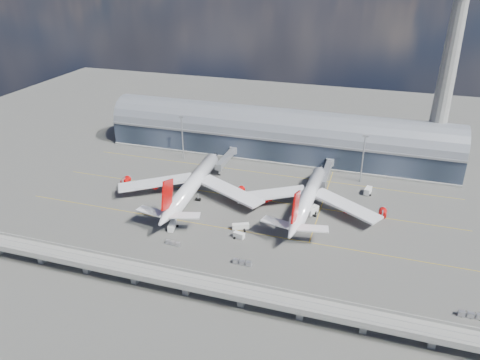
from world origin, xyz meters
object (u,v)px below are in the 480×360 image
(airliner_right, at_px, (308,199))
(cargo_train_1, at_px, (173,243))
(control_tower, at_px, (447,76))
(service_truck_3, at_px, (312,211))
(service_truck_1, at_px, (239,235))
(cargo_train_2, at_px, (475,316))
(service_truck_2, at_px, (241,226))
(floodlight_mast_left, at_px, (182,137))
(floodlight_mast_right, at_px, (363,158))
(service_truck_0, at_px, (172,226))
(service_truck_5, at_px, (196,179))
(service_truck_4, at_px, (368,191))
(airliner_left, at_px, (192,185))
(cargo_train_0, at_px, (242,263))

(airliner_right, bearing_deg, cargo_train_1, -134.93)
(airliner_right, xyz_separation_m, cargo_train_1, (-46.82, -45.20, -5.27))
(control_tower, height_order, service_truck_3, control_tower)
(service_truck_1, relative_size, cargo_train_1, 0.74)
(control_tower, bearing_deg, cargo_train_2, -85.72)
(airliner_right, relative_size, service_truck_2, 9.90)
(floodlight_mast_left, xyz_separation_m, cargo_train_1, (32.41, -83.59, -12.87))
(floodlight_mast_right, height_order, service_truck_0, floodlight_mast_right)
(service_truck_5, bearing_deg, airliner_right, -79.13)
(airliner_right, xyz_separation_m, service_truck_2, (-24.19, -25.26, -4.68))
(service_truck_4, bearing_deg, service_truck_1, -118.80)
(control_tower, relative_size, airliner_left, 1.29)
(floodlight_mast_left, relative_size, cargo_train_2, 2.42)
(cargo_train_1, bearing_deg, service_truck_2, -55.50)
(service_truck_2, bearing_deg, cargo_train_0, 173.84)
(service_truck_2, height_order, service_truck_5, service_truck_2)
(service_truck_2, xyz_separation_m, cargo_train_1, (-22.63, -19.95, -0.60))
(floodlight_mast_left, xyz_separation_m, cargo_train_0, (63.39, -87.85, -12.75))
(floodlight_mast_right, bearing_deg, service_truck_0, -135.14)
(floodlight_mast_left, distance_m, cargo_train_0, 109.08)
(cargo_train_0, bearing_deg, service_truck_1, 19.37)
(floodlight_mast_left, height_order, cargo_train_2, floodlight_mast_left)
(cargo_train_0, relative_size, cargo_train_2, 0.72)
(control_tower, xyz_separation_m, service_truck_1, (-78.41, -98.73, -50.29))
(service_truck_1, height_order, cargo_train_2, service_truck_1)
(service_truck_1, relative_size, service_truck_3, 0.68)
(cargo_train_0, bearing_deg, service_truck_5, 33.48)
(airliner_left, height_order, cargo_train_2, airliner_left)
(cargo_train_0, xyz_separation_m, cargo_train_2, (80.66, -4.86, 0.03))
(cargo_train_2, bearing_deg, service_truck_0, 82.18)
(floodlight_mast_right, xyz_separation_m, service_truck_0, (-72.96, -72.60, -12.11))
(service_truck_0, bearing_deg, airliner_right, 21.75)
(floodlight_mast_right, bearing_deg, control_tower, 38.66)
(service_truck_1, xyz_separation_m, cargo_train_0, (6.80, -17.12, -0.47))
(airliner_right, relative_size, service_truck_4, 11.99)
(service_truck_5, bearing_deg, floodlight_mast_right, -49.79)
(airliner_left, relative_size, service_truck_5, 14.30)
(cargo_train_1, bearing_deg, service_truck_5, 6.72)
(cargo_train_1, height_order, cargo_train_2, cargo_train_2)
(control_tower, relative_size, service_truck_2, 13.92)
(control_tower, bearing_deg, service_truck_4, -126.33)
(service_truck_3, height_order, cargo_train_0, service_truck_3)
(service_truck_1, bearing_deg, service_truck_2, 24.53)
(airliner_left, relative_size, airliner_right, 1.09)
(control_tower, distance_m, service_truck_2, 131.61)
(control_tower, xyz_separation_m, airliner_right, (-55.77, -66.39, -45.60))
(airliner_right, distance_m, service_truck_0, 62.57)
(airliner_left, bearing_deg, service_truck_0, -87.94)
(floodlight_mast_right, height_order, airliner_right, floodlight_mast_right)
(control_tower, bearing_deg, service_truck_5, -155.50)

